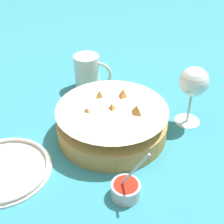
% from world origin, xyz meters
% --- Properties ---
extents(ground_plane, '(4.00, 4.00, 0.00)m').
position_xyz_m(ground_plane, '(0.00, 0.00, 0.00)').
color(ground_plane, teal).
extents(food_basket, '(0.27, 0.27, 0.10)m').
position_xyz_m(food_basket, '(0.03, -0.04, 0.04)').
color(food_basket, '#B2894C').
rests_on(food_basket, ground_plane).
extents(sauce_cup, '(0.07, 0.06, 0.12)m').
position_xyz_m(sauce_cup, '(0.11, -0.22, 0.02)').
color(sauce_cup, '#B7B7BC').
rests_on(sauce_cup, ground_plane).
extents(wine_glass, '(0.07, 0.07, 0.16)m').
position_xyz_m(wine_glass, '(0.20, 0.07, 0.12)').
color(wine_glass, silver).
rests_on(wine_glass, ground_plane).
extents(beer_mug, '(0.12, 0.08, 0.10)m').
position_xyz_m(beer_mug, '(-0.11, 0.16, 0.05)').
color(beer_mug, silver).
rests_on(beer_mug, ground_plane).
extents(side_plate, '(0.20, 0.20, 0.01)m').
position_xyz_m(side_plate, '(-0.16, -0.23, 0.01)').
color(side_plate, white).
rests_on(side_plate, ground_plane).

